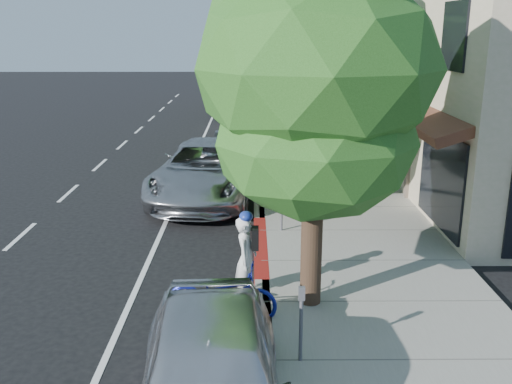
{
  "coord_description": "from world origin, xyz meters",
  "views": [
    {
      "loc": [
        -0.2,
        -11.88,
        5.18
      ],
      "look_at": [
        -0.11,
        1.41,
        1.35
      ],
      "focal_mm": 40.0,
      "sensor_mm": 36.0,
      "label": 1
    }
  ],
  "objects_px": {
    "street_tree_3": "(275,32)",
    "white_pickup": "(244,112)",
    "dark_sedan": "(235,152)",
    "bicycle": "(222,294)",
    "near_car_a": "(210,380)",
    "street_tree_5": "(268,39)",
    "cyclist": "(246,259)",
    "dark_suv_far": "(237,105)",
    "pedestrian": "(334,146)",
    "street_tree_1": "(293,43)",
    "street_tree_2": "(281,53)",
    "silver_suv": "(207,170)",
    "street_tree_4": "(271,32)",
    "street_tree_0": "(316,74)"
  },
  "relations": [
    {
      "from": "street_tree_2",
      "to": "dark_sedan",
      "type": "height_order",
      "value": "street_tree_2"
    },
    {
      "from": "street_tree_3",
      "to": "dark_sedan",
      "type": "distance_m",
      "value": 8.39
    },
    {
      "from": "dark_sedan",
      "to": "pedestrian",
      "type": "xyz_separation_m",
      "value": [
        3.68,
        -0.27,
        0.3
      ]
    },
    {
      "from": "street_tree_1",
      "to": "white_pickup",
      "type": "bearing_deg",
      "value": 96.01
    },
    {
      "from": "dark_suv_far",
      "to": "street_tree_2",
      "type": "bearing_deg",
      "value": -84.94
    },
    {
      "from": "street_tree_3",
      "to": "white_pickup",
      "type": "relative_size",
      "value": 1.4
    },
    {
      "from": "street_tree_1",
      "to": "street_tree_4",
      "type": "relative_size",
      "value": 0.99
    },
    {
      "from": "dark_suv_far",
      "to": "street_tree_3",
      "type": "bearing_deg",
      "value": -75.66
    },
    {
      "from": "silver_suv",
      "to": "dark_suv_far",
      "type": "distance_m",
      "value": 16.39
    },
    {
      "from": "street_tree_1",
      "to": "dark_suv_far",
      "type": "relative_size",
      "value": 1.63
    },
    {
      "from": "street_tree_0",
      "to": "white_pickup",
      "type": "height_order",
      "value": "street_tree_0"
    },
    {
      "from": "white_pickup",
      "to": "bicycle",
      "type": "bearing_deg",
      "value": -96.51
    },
    {
      "from": "street_tree_3",
      "to": "cyclist",
      "type": "bearing_deg",
      "value": -93.96
    },
    {
      "from": "cyclist",
      "to": "near_car_a",
      "type": "xyz_separation_m",
      "value": [
        -0.43,
        -3.93,
        -0.03
      ]
    },
    {
      "from": "street_tree_1",
      "to": "street_tree_0",
      "type": "bearing_deg",
      "value": -90.0
    },
    {
      "from": "white_pickup",
      "to": "pedestrian",
      "type": "height_order",
      "value": "pedestrian"
    },
    {
      "from": "street_tree_3",
      "to": "dark_suv_far",
      "type": "relative_size",
      "value": 1.67
    },
    {
      "from": "dark_sedan",
      "to": "white_pickup",
      "type": "relative_size",
      "value": 0.75
    },
    {
      "from": "street_tree_3",
      "to": "dark_sedan",
      "type": "xyz_separation_m",
      "value": [
        -1.76,
        -7.0,
        -4.27
      ]
    },
    {
      "from": "street_tree_4",
      "to": "dark_suv_far",
      "type": "height_order",
      "value": "street_tree_4"
    },
    {
      "from": "street_tree_0",
      "to": "near_car_a",
      "type": "bearing_deg",
      "value": -115.15
    },
    {
      "from": "dark_sedan",
      "to": "dark_suv_far",
      "type": "xyz_separation_m",
      "value": [
        -0.25,
        12.88,
        0.11
      ]
    },
    {
      "from": "dark_sedan",
      "to": "street_tree_5",
      "type": "bearing_deg",
      "value": 84.82
    },
    {
      "from": "near_car_a",
      "to": "pedestrian",
      "type": "xyz_separation_m",
      "value": [
        3.56,
        14.23,
        0.18
      ]
    },
    {
      "from": "cyclist",
      "to": "dark_sedan",
      "type": "relative_size",
      "value": 0.4
    },
    {
      "from": "white_pickup",
      "to": "cyclist",
      "type": "bearing_deg",
      "value": -95.27
    },
    {
      "from": "street_tree_5",
      "to": "silver_suv",
      "type": "bearing_deg",
      "value": -96.37
    },
    {
      "from": "street_tree_5",
      "to": "white_pickup",
      "type": "height_order",
      "value": "street_tree_5"
    },
    {
      "from": "street_tree_1",
      "to": "dark_sedan",
      "type": "bearing_deg",
      "value": 109.4
    },
    {
      "from": "street_tree_0",
      "to": "cyclist",
      "type": "xyz_separation_m",
      "value": [
        -1.22,
        0.43,
        -3.57
      ]
    },
    {
      "from": "silver_suv",
      "to": "white_pickup",
      "type": "bearing_deg",
      "value": 92.14
    },
    {
      "from": "dark_sedan",
      "to": "pedestrian",
      "type": "bearing_deg",
      "value": -4.15
    },
    {
      "from": "bicycle",
      "to": "dark_sedan",
      "type": "distance_m",
      "value": 11.45
    },
    {
      "from": "street_tree_3",
      "to": "pedestrian",
      "type": "relative_size",
      "value": 4.7
    },
    {
      "from": "street_tree_1",
      "to": "street_tree_2",
      "type": "bearing_deg",
      "value": 90.0
    },
    {
      "from": "street_tree_5",
      "to": "cyclist",
      "type": "bearing_deg",
      "value": -92.36
    },
    {
      "from": "street_tree_2",
      "to": "street_tree_3",
      "type": "height_order",
      "value": "street_tree_3"
    },
    {
      "from": "street_tree_1",
      "to": "white_pickup",
      "type": "relative_size",
      "value": 1.36
    },
    {
      "from": "bicycle",
      "to": "silver_suv",
      "type": "bearing_deg",
      "value": 12.66
    },
    {
      "from": "dark_sedan",
      "to": "near_car_a",
      "type": "relative_size",
      "value": 0.89
    },
    {
      "from": "white_pickup",
      "to": "near_car_a",
      "type": "relative_size",
      "value": 1.19
    },
    {
      "from": "street_tree_0",
      "to": "white_pickup",
      "type": "bearing_deg",
      "value": 94.27
    },
    {
      "from": "bicycle",
      "to": "near_car_a",
      "type": "relative_size",
      "value": 0.42
    },
    {
      "from": "cyclist",
      "to": "pedestrian",
      "type": "height_order",
      "value": "pedestrian"
    },
    {
      "from": "street_tree_3",
      "to": "pedestrian",
      "type": "distance_m",
      "value": 8.51
    },
    {
      "from": "silver_suv",
      "to": "cyclist",
      "type": "bearing_deg",
      "value": -73.3
    },
    {
      "from": "street_tree_1",
      "to": "dark_suv_far",
      "type": "xyz_separation_m",
      "value": [
        -2.02,
        17.88,
        -3.98
      ]
    },
    {
      "from": "dark_sedan",
      "to": "white_pickup",
      "type": "bearing_deg",
      "value": 88.84
    },
    {
      "from": "bicycle",
      "to": "pedestrian",
      "type": "relative_size",
      "value": 1.18
    },
    {
      "from": "street_tree_4",
      "to": "street_tree_5",
      "type": "relative_size",
      "value": 1.1
    }
  ]
}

